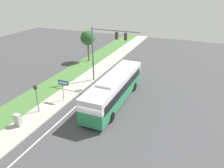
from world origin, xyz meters
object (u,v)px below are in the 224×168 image
at_px(pedestrian_signal, 36,94).
at_px(bus, 115,88).
at_px(signal_gantry, 105,45).
at_px(utility_cabinet, 18,120).
at_px(street_sign, 63,86).

bearing_deg(pedestrian_signal, bus, 38.89).
xyz_separation_m(signal_gantry, utility_cabinet, (-3.48, -12.60, -4.57)).
distance_m(street_sign, utility_cabinet, 6.15).
relative_size(bus, pedestrian_signal, 3.85).
bearing_deg(street_sign, signal_gantry, 71.31).
bearing_deg(bus, signal_gantry, 124.96).
xyz_separation_m(bus, utility_cabinet, (-6.64, -8.07, -1.06)).
bearing_deg(utility_cabinet, pedestrian_signal, 88.11).
bearing_deg(street_sign, utility_cabinet, -101.60).
distance_m(bus, street_sign, 5.84).
height_order(signal_gantry, utility_cabinet, signal_gantry).
bearing_deg(pedestrian_signal, signal_gantry, 70.97).
height_order(pedestrian_signal, utility_cabinet, pedestrian_signal).
bearing_deg(utility_cabinet, signal_gantry, 74.58).
relative_size(bus, signal_gantry, 1.64).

